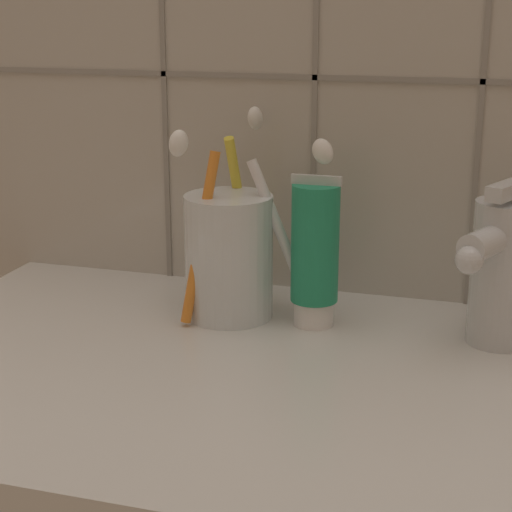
{
  "coord_description": "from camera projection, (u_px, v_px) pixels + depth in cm",
  "views": [
    {
      "loc": [
        18.89,
        -57.57,
        28.91
      ],
      "look_at": [
        0.45,
        4.1,
        9.63
      ],
      "focal_mm": 60.0,
      "sensor_mm": 36.0,
      "label": 1
    }
  ],
  "objects": [
    {
      "name": "toothpaste_tube",
      "position": [
        315.0,
        253.0,
        0.72
      ],
      "size": [
        4.27,
        4.06,
        13.11
      ],
      "color": "white",
      "rests_on": "sink_counter"
    },
    {
      "name": "sink_counter",
      "position": [
        235.0,
        377.0,
        0.66
      ],
      "size": [
        58.98,
        39.84,
        2.0
      ],
      "primitive_type": "cube",
      "color": "silver",
      "rests_on": "ground"
    },
    {
      "name": "sink_faucet",
      "position": [
        501.0,
        268.0,
        0.68
      ],
      "size": [
        6.2,
        9.67,
        13.41
      ],
      "rotation": [
        0.0,
        0.0,
        -1.99
      ],
      "color": "silver",
      "rests_on": "sink_counter"
    },
    {
      "name": "toothbrush_cup",
      "position": [
        230.0,
        253.0,
        0.75
      ],
      "size": [
        13.23,
        13.74,
        17.91
      ],
      "color": "silver",
      "rests_on": "sink_counter"
    }
  ]
}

